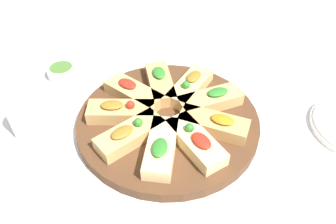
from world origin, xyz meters
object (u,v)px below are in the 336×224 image
serving_board (168,121)px  napkin_stack (143,35)px  dipping_bowl (62,71)px  water_glass (26,118)px

serving_board → napkin_stack: size_ratio=2.63×
dipping_bowl → serving_board: bearing=105.2°
serving_board → dipping_bowl: bearing=-74.8°
napkin_stack → dipping_bowl: (0.27, 0.02, 0.01)m
serving_board → dipping_bowl: (0.08, -0.30, 0.00)m
water_glass → napkin_stack: (-0.41, -0.15, -0.04)m
napkin_stack → serving_board: bearing=59.5°
napkin_stack → dipping_bowl: bearing=5.0°
serving_board → water_glass: (0.22, -0.17, 0.03)m
water_glass → dipping_bowl: 0.19m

